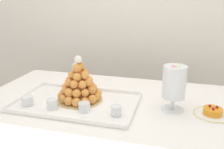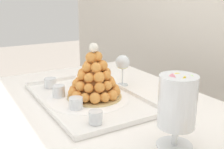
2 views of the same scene
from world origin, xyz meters
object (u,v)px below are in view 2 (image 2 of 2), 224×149
at_px(dessert_cup_left, 50,83).
at_px(dessert_cup_centre, 76,103).
at_px(croquembouche, 94,78).
at_px(dessert_cup_mid_left, 59,92).
at_px(serving_tray, 88,99).
at_px(macaron_goblet, 177,103).
at_px(wine_glass, 123,63).
at_px(dessert_cup_mid_right, 96,118).

xyz_separation_m(dessert_cup_left, dessert_cup_centre, (0.33, 0.00, 0.00)).
height_order(croquembouche, dessert_cup_mid_left, croquembouche).
bearing_deg(dessert_cup_centre, dessert_cup_left, -179.67).
relative_size(croquembouche, dessert_cup_mid_left, 4.41).
height_order(serving_tray, dessert_cup_mid_left, dessert_cup_mid_left).
xyz_separation_m(dessert_cup_mid_left, macaron_goblet, (0.61, 0.17, 0.12)).
distance_m(serving_tray, dessert_cup_left, 0.27).
distance_m(dessert_cup_mid_left, dessert_cup_centre, 0.17).
bearing_deg(serving_tray, dessert_cup_left, -158.33).
bearing_deg(wine_glass, serving_tray, -68.49).
height_order(dessert_cup_mid_left, macaron_goblet, macaron_goblet).
distance_m(croquembouche, dessert_cup_left, 0.29).
distance_m(croquembouche, macaron_goblet, 0.52).
bearing_deg(macaron_goblet, dessert_cup_centre, -159.89).
distance_m(dessert_cup_left, dessert_cup_mid_left, 0.16).
xyz_separation_m(dessert_cup_mid_left, wine_glass, (-0.01, 0.37, 0.09)).
bearing_deg(macaron_goblet, croquembouche, -176.77).
xyz_separation_m(serving_tray, dessert_cup_mid_right, (0.25, -0.09, 0.03)).
bearing_deg(dessert_cup_left, dessert_cup_mid_left, -4.17).
bearing_deg(dessert_cup_mid_right, dessert_cup_centre, -177.28).
xyz_separation_m(serving_tray, macaron_goblet, (0.52, 0.06, 0.15)).
height_order(dessert_cup_centre, dessert_cup_mid_right, same).
height_order(croquembouche, dessert_cup_centre, croquembouche).
xyz_separation_m(serving_tray, wine_glass, (-0.10, 0.26, 0.12)).
bearing_deg(dessert_cup_mid_left, serving_tray, 50.43).
height_order(serving_tray, wine_glass, wine_glass).
bearing_deg(serving_tray, dessert_cup_mid_right, -19.34).
xyz_separation_m(croquembouche, dessert_cup_centre, (0.08, -0.13, -0.07)).
xyz_separation_m(croquembouche, dessert_cup_left, (-0.25, -0.13, -0.07)).
xyz_separation_m(macaron_goblet, wine_glass, (-0.62, 0.20, -0.03)).
bearing_deg(wine_glass, dessert_cup_left, -112.05).
height_order(dessert_cup_mid_right, macaron_goblet, macaron_goblet).
bearing_deg(serving_tray, dessert_cup_mid_left, -129.57).
height_order(serving_tray, dessert_cup_left, dessert_cup_left).
height_order(serving_tray, croquembouche, croquembouche).
height_order(dessert_cup_mid_left, wine_glass, wine_glass).
height_order(dessert_cup_mid_right, wine_glass, wine_glass).
bearing_deg(dessert_cup_mid_left, dessert_cup_mid_right, 3.56).
relative_size(serving_tray, dessert_cup_centre, 11.19).
bearing_deg(dessert_cup_mid_left, croquembouche, 56.42).
distance_m(croquembouche, dessert_cup_centre, 0.17).
xyz_separation_m(dessert_cup_mid_right, macaron_goblet, (0.27, 0.15, 0.12)).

